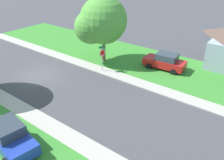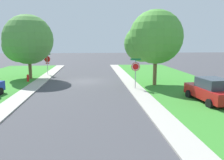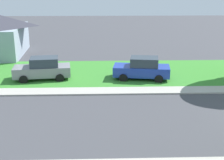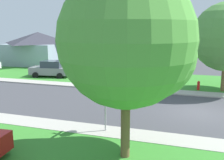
% 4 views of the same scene
% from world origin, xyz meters
% --- Properties ---
extents(ground_plane, '(120.00, 120.00, 0.00)m').
position_xyz_m(ground_plane, '(0.00, 0.00, 0.00)').
color(ground_plane, '#424247').
extents(sidewalk_east, '(1.40, 56.00, 0.10)m').
position_xyz_m(sidewalk_east, '(4.70, 12.00, 0.05)').
color(sidewalk_east, '#ADA89E').
rests_on(sidewalk_east, ground).
extents(lawn_east, '(8.00, 56.00, 0.08)m').
position_xyz_m(lawn_east, '(9.40, 12.00, 0.04)').
color(lawn_east, '#38842D').
rests_on(lawn_east, ground).
extents(stop_sign_far_corner, '(0.92, 0.92, 2.77)m').
position_xyz_m(stop_sign_far_corner, '(-4.66, 4.54, 1.89)').
color(stop_sign_far_corner, '#9E9EA3').
rests_on(stop_sign_far_corner, ground).
extents(car_grey_kerbside_mid, '(2.43, 4.49, 1.76)m').
position_xyz_m(car_grey_kerbside_mid, '(7.71, 14.83, 0.87)').
color(car_grey_kerbside_mid, gray).
rests_on(car_grey_kerbside_mid, ground).
extents(car_blue_driveway_right, '(2.51, 4.52, 1.76)m').
position_xyz_m(car_blue_driveway_right, '(7.53, 7.13, 0.87)').
color(car_blue_driveway_right, '#1E389E').
rests_on(car_blue_driveway_right, ground).
extents(tree_sidewalk_near, '(5.46, 5.08, 7.21)m').
position_xyz_m(tree_sidewalk_near, '(-6.59, 2.73, 4.50)').
color(tree_sidewalk_near, brown).
rests_on(tree_sidewalk_near, ground).
extents(house_right_setback, '(9.57, 8.46, 4.60)m').
position_xyz_m(house_right_setback, '(16.72, 22.18, 2.38)').
color(house_right_setback, '#93A3B2').
rests_on(house_right_setback, ground).
extents(fire_hydrant, '(0.38, 0.22, 0.83)m').
position_xyz_m(fire_hydrant, '(5.95, -0.00, 0.44)').
color(fire_hydrant, red).
rests_on(fire_hydrant, ground).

